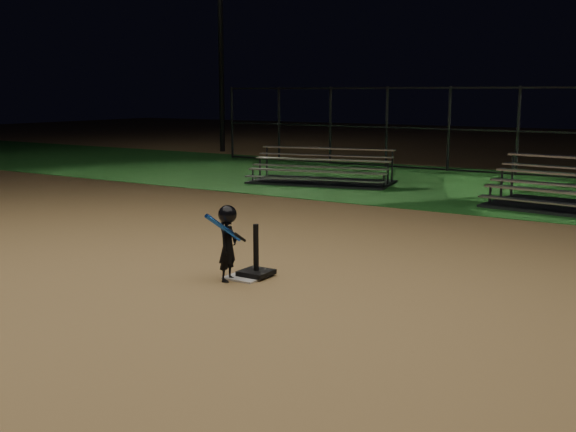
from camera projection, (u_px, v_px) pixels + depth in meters
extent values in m
plane|color=#A57F4A|center=(246.00, 278.00, 8.85)|extent=(80.00, 80.00, 0.00)
cube|color=#1B541B|center=(483.00, 187.00, 17.15)|extent=(60.00, 8.00, 0.01)
cube|color=beige|center=(246.00, 277.00, 8.85)|extent=(0.45, 0.45, 0.02)
cube|color=black|center=(256.00, 273.00, 8.89)|extent=(0.38, 0.38, 0.06)
cylinder|color=black|center=(256.00, 247.00, 8.84)|extent=(0.07, 0.07, 0.60)
imported|color=black|center=(228.00, 247.00, 8.64)|extent=(0.25, 0.34, 0.86)
sphere|color=black|center=(227.00, 214.00, 8.57)|extent=(0.23, 0.23, 0.23)
cylinder|color=blue|center=(223.00, 228.00, 8.44)|extent=(0.17, 0.55, 0.41)
cylinder|color=black|center=(240.00, 237.00, 8.48)|extent=(0.07, 0.19, 0.14)
cube|color=#B8B8BD|center=(316.00, 171.00, 17.49)|extent=(3.57, 0.99, 0.04)
cube|color=#B8B8BD|center=(313.00, 179.00, 17.28)|extent=(3.57, 0.99, 0.03)
cube|color=#B8B8BD|center=(322.00, 160.00, 17.90)|extent=(3.57, 0.99, 0.04)
cube|color=#B8B8BD|center=(319.00, 167.00, 17.70)|extent=(3.57, 0.99, 0.03)
cube|color=#B8B8BD|center=(328.00, 148.00, 18.31)|extent=(3.57, 0.99, 0.04)
cube|color=#B8B8BD|center=(325.00, 155.00, 18.11)|extent=(3.57, 0.99, 0.03)
cube|color=#38383D|center=(322.00, 182.00, 18.00)|extent=(3.90, 2.49, 0.05)
cube|color=#38383D|center=(515.00, 174.00, 19.64)|extent=(20.00, 0.05, 0.05)
cube|color=#38383D|center=(518.00, 131.00, 19.42)|extent=(20.00, 0.05, 0.05)
cube|color=#38383D|center=(520.00, 88.00, 19.21)|extent=(20.00, 0.05, 0.05)
cylinder|color=#38383D|center=(232.00, 123.00, 24.71)|extent=(0.08, 0.08, 2.50)
cylinder|color=#38383D|center=(358.00, 126.00, 22.07)|extent=(0.08, 0.08, 2.50)
cylinder|color=#38383D|center=(518.00, 131.00, 19.42)|extent=(0.08, 0.08, 2.50)
cylinder|color=#2D2D30|center=(221.00, 48.00, 26.94)|extent=(0.20, 0.20, 8.00)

